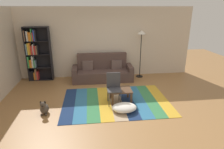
# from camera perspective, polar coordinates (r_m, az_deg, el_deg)

# --- Properties ---
(ground_plane) EXTENTS (14.00, 14.00, 0.00)m
(ground_plane) POSITION_cam_1_polar(r_m,az_deg,el_deg) (5.70, 0.64, -8.61)
(ground_plane) COLOR #9E7042
(back_wall) EXTENTS (6.80, 0.10, 2.70)m
(back_wall) POSITION_cam_1_polar(r_m,az_deg,el_deg) (7.69, -1.78, 9.41)
(back_wall) COLOR beige
(back_wall) RESTS_ON ground_plane
(rug) EXTENTS (3.12, 2.16, 0.01)m
(rug) POSITION_cam_1_polar(r_m,az_deg,el_deg) (5.82, 1.21, -7.94)
(rug) COLOR navy
(rug) RESTS_ON ground_plane
(couch) EXTENTS (2.26, 0.80, 1.00)m
(couch) POSITION_cam_1_polar(r_m,az_deg,el_deg) (7.41, -2.80, 0.92)
(couch) COLOR #4C3833
(couch) RESTS_ON ground_plane
(bookshelf) EXTENTS (0.90, 0.28, 2.02)m
(bookshelf) POSITION_cam_1_polar(r_m,az_deg,el_deg) (7.75, -21.65, 5.56)
(bookshelf) COLOR black
(bookshelf) RESTS_ON ground_plane
(coffee_table) EXTENTS (0.62, 0.54, 0.38)m
(coffee_table) POSITION_cam_1_polar(r_m,az_deg,el_deg) (5.70, 2.59, -5.06)
(coffee_table) COLOR #513826
(coffee_table) RESTS_ON rug
(pouf) EXTENTS (0.66, 0.51, 0.20)m
(pouf) POSITION_cam_1_polar(r_m,az_deg,el_deg) (5.28, 3.69, -9.71)
(pouf) COLOR white
(pouf) RESTS_ON rug
(dog) EXTENTS (0.22, 0.35, 0.40)m
(dog) POSITION_cam_1_polar(r_m,az_deg,el_deg) (5.44, -19.39, -9.36)
(dog) COLOR #473D33
(dog) RESTS_ON ground_plane
(standing_lamp) EXTENTS (0.32, 0.32, 1.85)m
(standing_lamp) POSITION_cam_1_polar(r_m,az_deg,el_deg) (7.54, 8.66, 10.51)
(standing_lamp) COLOR black
(standing_lamp) RESTS_ON ground_plane
(tv_remote) EXTENTS (0.11, 0.15, 0.02)m
(tv_remote) POSITION_cam_1_polar(r_m,az_deg,el_deg) (5.67, 1.83, -4.26)
(tv_remote) COLOR black
(tv_remote) RESTS_ON coffee_table
(folding_chair) EXTENTS (0.40, 0.40, 0.90)m
(folding_chair) POSITION_cam_1_polar(r_m,az_deg,el_deg) (5.55, 0.55, -3.31)
(folding_chair) COLOR #38383D
(folding_chair) RESTS_ON ground_plane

